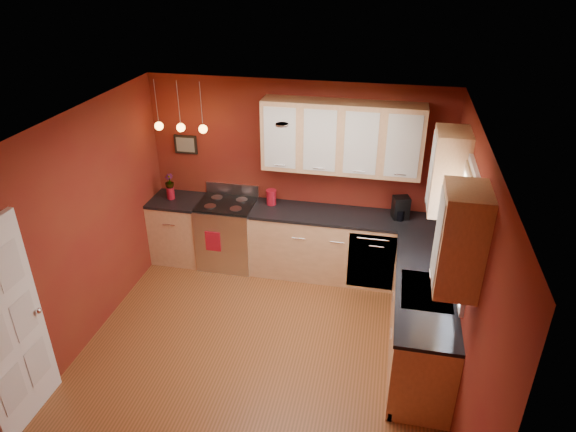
% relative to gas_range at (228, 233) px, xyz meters
% --- Properties ---
extents(floor, '(4.20, 4.20, 0.00)m').
position_rel_gas_range_xyz_m(floor, '(0.92, -1.80, -0.48)').
color(floor, brown).
rests_on(floor, ground).
extents(ceiling, '(4.00, 4.20, 0.02)m').
position_rel_gas_range_xyz_m(ceiling, '(0.92, -1.80, 2.12)').
color(ceiling, silver).
rests_on(ceiling, wall_back).
extents(wall_back, '(4.00, 0.02, 2.60)m').
position_rel_gas_range_xyz_m(wall_back, '(0.92, 0.30, 0.82)').
color(wall_back, maroon).
rests_on(wall_back, floor).
extents(wall_front, '(4.00, 0.02, 2.60)m').
position_rel_gas_range_xyz_m(wall_front, '(0.92, -3.90, 0.82)').
color(wall_front, maroon).
rests_on(wall_front, floor).
extents(wall_left, '(0.02, 4.20, 2.60)m').
position_rel_gas_range_xyz_m(wall_left, '(-1.08, -1.80, 0.82)').
color(wall_left, maroon).
rests_on(wall_left, floor).
extents(wall_right, '(0.02, 4.20, 2.60)m').
position_rel_gas_range_xyz_m(wall_right, '(2.92, -1.80, 0.82)').
color(wall_right, maroon).
rests_on(wall_right, floor).
extents(base_cabinets_back_left, '(0.70, 0.60, 0.90)m').
position_rel_gas_range_xyz_m(base_cabinets_back_left, '(-0.73, -0.00, -0.03)').
color(base_cabinets_back_left, '#E1AA78').
rests_on(base_cabinets_back_left, floor).
extents(base_cabinets_back_right, '(2.54, 0.60, 0.90)m').
position_rel_gas_range_xyz_m(base_cabinets_back_right, '(1.65, -0.00, -0.03)').
color(base_cabinets_back_right, '#E1AA78').
rests_on(base_cabinets_back_right, floor).
extents(base_cabinets_right, '(0.60, 2.10, 0.90)m').
position_rel_gas_range_xyz_m(base_cabinets_right, '(2.62, -1.35, -0.03)').
color(base_cabinets_right, '#E1AA78').
rests_on(base_cabinets_right, floor).
extents(counter_back_left, '(0.70, 0.62, 0.04)m').
position_rel_gas_range_xyz_m(counter_back_left, '(-0.73, -0.00, 0.44)').
color(counter_back_left, black).
rests_on(counter_back_left, base_cabinets_back_left).
extents(counter_back_right, '(2.54, 0.62, 0.04)m').
position_rel_gas_range_xyz_m(counter_back_right, '(1.65, -0.00, 0.44)').
color(counter_back_right, black).
rests_on(counter_back_right, base_cabinets_back_right).
extents(counter_right, '(0.62, 2.10, 0.04)m').
position_rel_gas_range_xyz_m(counter_right, '(2.62, -1.35, 0.44)').
color(counter_right, black).
rests_on(counter_right, base_cabinets_right).
extents(gas_range, '(0.76, 0.64, 1.11)m').
position_rel_gas_range_xyz_m(gas_range, '(0.00, 0.00, 0.00)').
color(gas_range, silver).
rests_on(gas_range, floor).
extents(dishwasher_front, '(0.60, 0.02, 0.80)m').
position_rel_gas_range_xyz_m(dishwasher_front, '(2.02, -0.29, -0.03)').
color(dishwasher_front, silver).
rests_on(dishwasher_front, base_cabinets_back_right).
extents(sink, '(0.50, 0.70, 0.33)m').
position_rel_gas_range_xyz_m(sink, '(2.62, -1.50, 0.43)').
color(sink, gray).
rests_on(sink, counter_right).
extents(window, '(0.06, 1.02, 1.22)m').
position_rel_gas_range_xyz_m(window, '(2.89, -1.50, 1.21)').
color(window, white).
rests_on(window, wall_right).
extents(door_left_wall, '(0.12, 0.82, 2.05)m').
position_rel_gas_range_xyz_m(door_left_wall, '(-1.05, -3.00, 0.54)').
color(door_left_wall, white).
rests_on(door_left_wall, floor).
extents(upper_cabinets_back, '(2.00, 0.35, 0.90)m').
position_rel_gas_range_xyz_m(upper_cabinets_back, '(1.52, 0.12, 1.47)').
color(upper_cabinets_back, '#E1AA78').
rests_on(upper_cabinets_back, wall_back).
extents(upper_cabinets_right, '(0.35, 1.95, 0.90)m').
position_rel_gas_range_xyz_m(upper_cabinets_right, '(2.75, -1.48, 1.47)').
color(upper_cabinets_right, '#E1AA78').
rests_on(upper_cabinets_right, wall_right).
extents(wall_picture, '(0.32, 0.03, 0.26)m').
position_rel_gas_range_xyz_m(wall_picture, '(-0.63, 0.28, 1.17)').
color(wall_picture, black).
rests_on(wall_picture, wall_back).
extents(pendant_lights, '(0.71, 0.11, 0.66)m').
position_rel_gas_range_xyz_m(pendant_lights, '(-0.53, -0.05, 1.53)').
color(pendant_lights, gray).
rests_on(pendant_lights, ceiling).
extents(red_canister, '(0.14, 0.14, 0.21)m').
position_rel_gas_range_xyz_m(red_canister, '(0.61, 0.12, 0.56)').
color(red_canister, '#A61121').
rests_on(red_canister, counter_back_right).
extents(red_vase, '(0.11, 0.11, 0.17)m').
position_rel_gas_range_xyz_m(red_vase, '(-0.80, 0.00, 0.54)').
color(red_vase, '#A61121').
rests_on(red_vase, counter_back_left).
extents(flowers, '(0.14, 0.14, 0.21)m').
position_rel_gas_range_xyz_m(flowers, '(-0.80, 0.00, 0.72)').
color(flowers, '#A61121').
rests_on(flowers, red_vase).
extents(coffee_maker, '(0.24, 0.24, 0.29)m').
position_rel_gas_range_xyz_m(coffee_maker, '(2.33, 0.06, 0.59)').
color(coffee_maker, black).
rests_on(coffee_maker, counter_back_right).
extents(soap_pump, '(0.12, 0.12, 0.21)m').
position_rel_gas_range_xyz_m(soap_pump, '(2.87, -1.57, 0.57)').
color(soap_pump, white).
rests_on(soap_pump, counter_right).
extents(dish_towel, '(0.21, 0.01, 0.29)m').
position_rel_gas_range_xyz_m(dish_towel, '(-0.11, -0.33, 0.04)').
color(dish_towel, '#A61121').
rests_on(dish_towel, gas_range).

